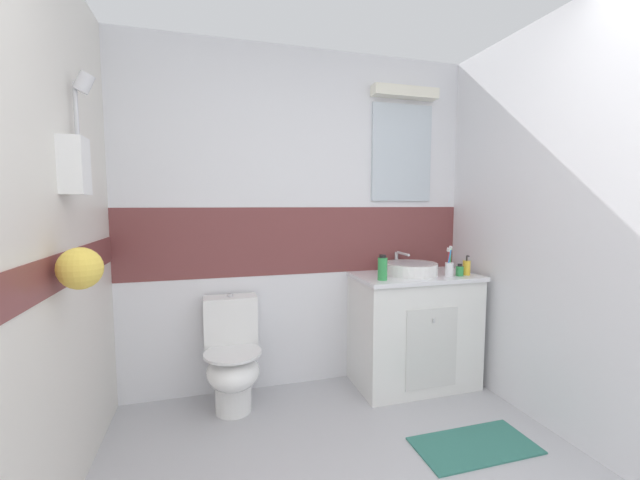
% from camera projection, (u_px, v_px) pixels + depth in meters
% --- Properties ---
extents(wall_back_tiled, '(3.20, 0.20, 2.50)m').
position_uv_depth(wall_back_tiled, '(303.00, 219.00, 2.92)').
color(wall_back_tiled, white).
rests_on(wall_back_tiled, ground_plane).
extents(wall_left_shower_alcove, '(0.30, 3.48, 2.50)m').
position_uv_depth(wall_left_shower_alcove, '(9.00, 239.00, 1.36)').
color(wall_left_shower_alcove, silver).
rests_on(wall_left_shower_alcove, ground_plane).
extents(wall_right_plain, '(0.10, 3.48, 2.50)m').
position_uv_depth(wall_right_plain, '(595.00, 227.00, 2.10)').
color(wall_right_plain, white).
rests_on(wall_right_plain, ground_plane).
extents(vanity_cabinet, '(0.90, 0.53, 0.85)m').
position_uv_depth(vanity_cabinet, '(413.00, 329.00, 2.93)').
color(vanity_cabinet, white).
rests_on(vanity_cabinet, ground_plane).
extents(sink_basin, '(0.40, 0.44, 0.15)m').
position_uv_depth(sink_basin, '(410.00, 268.00, 2.88)').
color(sink_basin, white).
rests_on(sink_basin, vanity_cabinet).
extents(toilet, '(0.37, 0.50, 0.75)m').
position_uv_depth(toilet, '(232.00, 358.00, 2.57)').
color(toilet, white).
rests_on(toilet, ground_plane).
extents(toothbrush_cup, '(0.06, 0.06, 0.22)m').
position_uv_depth(toothbrush_cup, '(449.00, 267.00, 2.80)').
color(toothbrush_cup, white).
rests_on(toothbrush_cup, vanity_cabinet).
extents(soap_dispenser, '(0.05, 0.05, 0.15)m').
position_uv_depth(soap_dispenser, '(466.00, 268.00, 2.86)').
color(soap_dispenser, yellow).
rests_on(soap_dispenser, vanity_cabinet).
extents(mouthwash_bottle, '(0.07, 0.07, 0.18)m').
position_uv_depth(mouthwash_bottle, '(383.00, 268.00, 2.66)').
color(mouthwash_bottle, green).
rests_on(mouthwash_bottle, vanity_cabinet).
extents(perfume_flask_small, '(0.04, 0.03, 0.09)m').
position_uv_depth(perfume_flask_small, '(460.00, 270.00, 2.82)').
color(perfume_flask_small, green).
rests_on(perfume_flask_small, vanity_cabinet).
extents(bath_mat, '(0.69, 0.34, 0.01)m').
position_uv_depth(bath_mat, '(475.00, 446.00, 2.19)').
color(bath_mat, '#337266').
rests_on(bath_mat, ground_plane).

